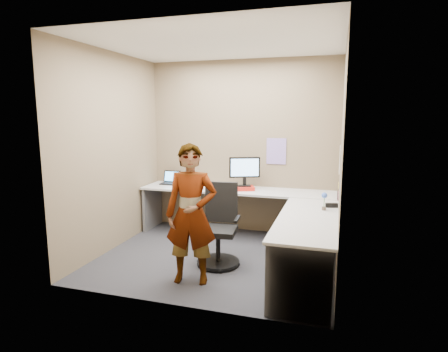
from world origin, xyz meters
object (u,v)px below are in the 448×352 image
(desk, at_px, (256,209))
(person, at_px, (191,214))
(office_chair, at_px, (219,232))
(monitor, at_px, (245,169))

(desk, relative_size, person, 1.92)
(office_chair, bearing_deg, monitor, 81.85)
(person, bearing_deg, office_chair, 65.57)
(desk, bearing_deg, monitor, 117.92)
(desk, height_order, person, person)
(office_chair, height_order, person, person)
(monitor, relative_size, office_chair, 0.44)
(desk, relative_size, monitor, 6.74)
(monitor, height_order, person, person)
(monitor, xyz_separation_m, office_chair, (-0.04, -1.13, -0.64))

